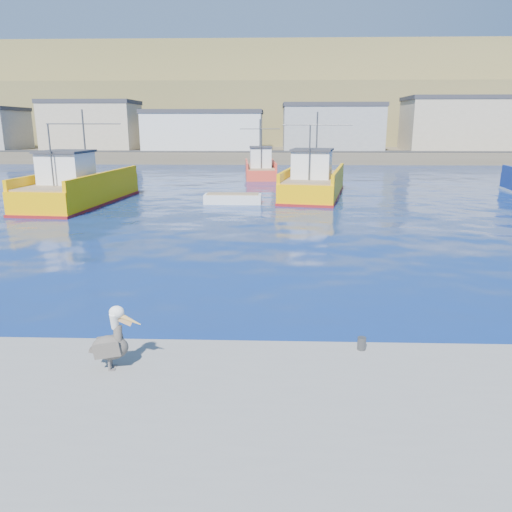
{
  "coord_description": "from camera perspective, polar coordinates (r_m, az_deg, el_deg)",
  "views": [
    {
      "loc": [
        0.93,
        -14.07,
        5.54
      ],
      "look_at": [
        0.35,
        2.69,
        1.1
      ],
      "focal_mm": 35.0,
      "sensor_mm": 36.0,
      "label": 1
    }
  ],
  "objects": [
    {
      "name": "ground",
      "position": [
        15.15,
        -1.69,
        -6.64
      ],
      "size": [
        260.0,
        260.0,
        0.0
      ],
      "primitive_type": "plane",
      "color": "#06254F",
      "rests_on": "ground"
    },
    {
      "name": "dock_bollards",
      "position": [
        11.74,
        0.2,
        -9.8
      ],
      "size": [
        36.2,
        0.2,
        0.3
      ],
      "color": "#4C4C4C",
      "rests_on": "dock"
    },
    {
      "name": "far_shore",
      "position": [
        123.32,
        1.61,
        16.42
      ],
      "size": [
        200.0,
        81.0,
        24.0
      ],
      "color": "brown",
      "rests_on": "ground"
    },
    {
      "name": "trawler_yellow_a",
      "position": [
        38.01,
        -19.58,
        7.27
      ],
      "size": [
        5.63,
        12.66,
        6.65
      ],
      "color": "#FFB000",
      "rests_on": "ground"
    },
    {
      "name": "trawler_yellow_b",
      "position": [
        40.01,
        6.59,
        8.31
      ],
      "size": [
        6.19,
        12.28,
        6.57
      ],
      "color": "#FFB000",
      "rests_on": "ground"
    },
    {
      "name": "boat_orange",
      "position": [
        53.89,
        0.49,
        10.02
      ],
      "size": [
        4.27,
        8.33,
        6.06
      ],
      "color": "#EC402B",
      "rests_on": "ground"
    },
    {
      "name": "skiff_mid",
      "position": [
        36.17,
        -2.67,
        6.46
      ],
      "size": [
        4.09,
        1.43,
        0.89
      ],
      "color": "silver",
      "rests_on": "ground"
    },
    {
      "name": "pelican",
      "position": [
        11.08,
        -16.17,
        -9.44
      ],
      "size": [
        1.14,
        0.53,
        1.41
      ],
      "color": "#595451",
      "rests_on": "dock"
    }
  ]
}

